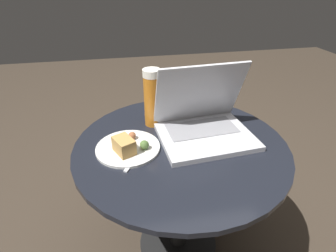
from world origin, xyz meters
TOP-DOWN VIEW (x-y plane):
  - ground_plane at (0.00, 0.00)m, footprint 6.00×6.00m
  - table at (0.00, 0.00)m, footprint 0.73×0.73m
  - laptop at (0.09, 0.04)m, footprint 0.33×0.28m
  - beer_glass at (-0.07, 0.15)m, footprint 0.06×0.06m
  - snack_plate at (-0.18, -0.01)m, footprint 0.21×0.21m
  - fork at (-0.15, -0.04)m, footprint 0.10×0.15m

SIDE VIEW (x-z plane):
  - ground_plane at x=0.00m, z-range 0.00..0.00m
  - table at x=0.00m, z-range 0.15..0.69m
  - fork at x=-0.15m, z-range 0.54..0.55m
  - snack_plate at x=-0.18m, z-range 0.53..0.58m
  - laptop at x=0.09m, z-range 0.46..0.72m
  - beer_glass at x=-0.07m, z-range 0.54..0.76m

